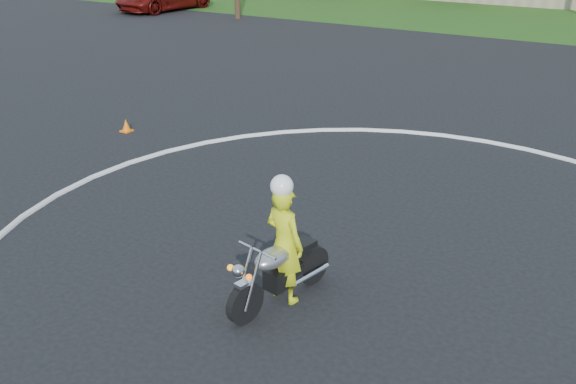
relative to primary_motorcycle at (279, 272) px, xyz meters
The scene contains 4 objects.
ground 1.43m from the primary_motorcycle, 61.26° to the right, with size 120.00×120.00×0.00m, color black.
course_markings 4.27m from the primary_motorcycle, 48.35° to the left, with size 19.05×19.05×0.12m.
primary_motorcycle is the anchor object (origin of this frame).
rider_primary_grp 0.42m from the primary_motorcycle, 88.24° to the left, with size 0.66×0.51×1.79m.
Camera 1 is at (3.11, -4.95, 4.77)m, focal length 40.00 mm.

